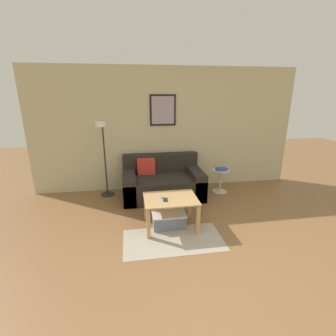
# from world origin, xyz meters

# --- Properties ---
(ground_plane) EXTENTS (16.00, 16.00, 0.00)m
(ground_plane) POSITION_xyz_m (0.00, 0.00, 0.00)
(ground_plane) COLOR brown
(wall_back) EXTENTS (5.60, 0.09, 2.55)m
(wall_back) POSITION_xyz_m (-0.00, 3.17, 1.28)
(wall_back) COLOR #C6BC93
(wall_back) RESTS_ON ground_plane
(area_rug) EXTENTS (1.43, 0.75, 0.01)m
(area_rug) POSITION_xyz_m (-0.24, 1.05, 0.00)
(area_rug) COLOR #A39989
(area_rug) RESTS_ON ground_plane
(couch) EXTENTS (1.58, 0.96, 0.80)m
(couch) POSITION_xyz_m (-0.17, 2.67, 0.28)
(couch) COLOR #28231E
(couch) RESTS_ON ground_plane
(coffee_table) EXTENTS (0.81, 0.61, 0.49)m
(coffee_table) POSITION_xyz_m (-0.22, 1.43, 0.39)
(coffee_table) COLOR tan
(coffee_table) RESTS_ON ground_plane
(storage_bin) EXTENTS (0.53, 0.37, 0.23)m
(storage_bin) POSITION_xyz_m (-0.24, 1.46, 0.11)
(storage_bin) COLOR slate
(storage_bin) RESTS_ON ground_plane
(floor_lamp) EXTENTS (0.27, 0.48, 1.54)m
(floor_lamp) POSITION_xyz_m (-1.30, 2.73, 0.95)
(floor_lamp) COLOR black
(floor_lamp) RESTS_ON ground_plane
(side_table) EXTENTS (0.36, 0.36, 0.49)m
(side_table) POSITION_xyz_m (1.06, 2.65, 0.29)
(side_table) COLOR silver
(side_table) RESTS_ON ground_plane
(book_stack) EXTENTS (0.24, 0.20, 0.04)m
(book_stack) POSITION_xyz_m (1.06, 2.65, 0.51)
(book_stack) COLOR #335199
(book_stack) RESTS_ON side_table
(remote_control) EXTENTS (0.10, 0.15, 0.02)m
(remote_control) POSITION_xyz_m (-0.38, 1.50, 0.50)
(remote_control) COLOR #99999E
(remote_control) RESTS_ON coffee_table
(cell_phone) EXTENTS (0.08, 0.14, 0.01)m
(cell_phone) POSITION_xyz_m (-0.31, 1.37, 0.49)
(cell_phone) COLOR #1E2338
(cell_phone) RESTS_ON coffee_table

